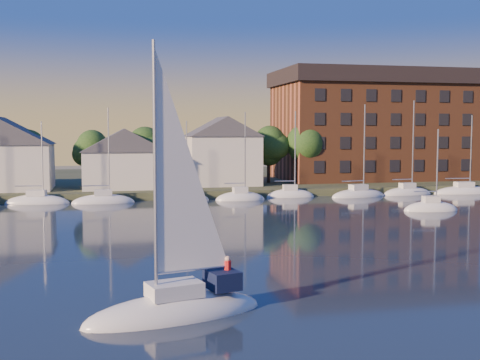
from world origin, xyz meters
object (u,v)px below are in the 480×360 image
object	(u,v)px
clubhouse_west	(0,153)
clubhouse_centre	(124,158)
clubhouse_east	(223,150)
hero_sailboat	(177,304)
drifting_sailboat_right	(431,210)
condo_block	(372,125)

from	to	relation	value
clubhouse_west	clubhouse_centre	world-z (taller)	clubhouse_west
clubhouse_east	hero_sailboat	distance (m)	58.81
clubhouse_east	drifting_sailboat_right	world-z (taller)	clubhouse_east
clubhouse_centre	hero_sailboat	world-z (taller)	hero_sailboat
hero_sailboat	clubhouse_east	bearing A→B (deg)	-117.72
clubhouse_west	hero_sailboat	xyz separation A→B (m)	(16.66, -56.02, -5.34)
condo_block	drifting_sailboat_right	distance (m)	33.94
clubhouse_centre	clubhouse_east	bearing A→B (deg)	8.13
clubhouse_west	drifting_sailboat_right	size ratio (longest dim) A/B	1.35
drifting_sailboat_right	condo_block	bearing A→B (deg)	83.38
clubhouse_west	drifting_sailboat_right	xyz separation A→B (m)	(48.33, -24.66, -5.83)
hero_sailboat	condo_block	bearing A→B (deg)	-136.55
condo_block	clubhouse_centre	bearing A→B (deg)	-168.76
drifting_sailboat_right	hero_sailboat	bearing A→B (deg)	-128.25
clubhouse_centre	drifting_sailboat_right	distance (m)	40.38
clubhouse_centre	condo_block	bearing A→B (deg)	11.24
drifting_sailboat_right	clubhouse_east	bearing A→B (deg)	132.56
clubhouse_east	clubhouse_centre	bearing A→B (deg)	-171.87
hero_sailboat	drifting_sailboat_right	bearing A→B (deg)	-149.83
hero_sailboat	drifting_sailboat_right	xyz separation A→B (m)	(31.67, 31.36, -0.49)
clubhouse_centre	clubhouse_west	bearing A→B (deg)	176.42
clubhouse_centre	condo_block	xyz separation A→B (m)	(40.00, 7.95, 4.66)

